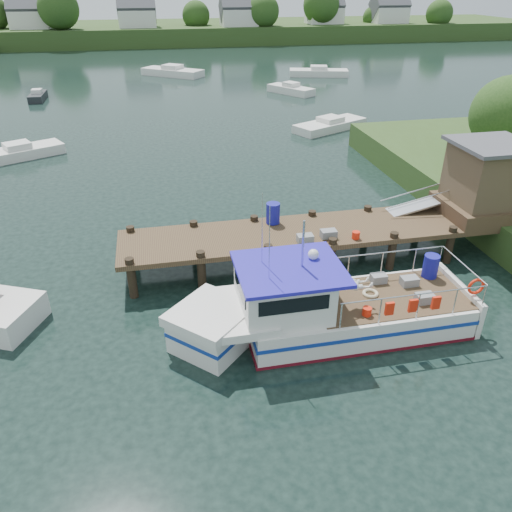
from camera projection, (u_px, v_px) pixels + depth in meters
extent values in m
plane|color=black|center=(273.00, 264.00, 20.29)|extent=(160.00, 160.00, 0.00)
cylinder|color=#332114|center=(498.00, 159.00, 27.14)|extent=(0.50, 0.50, 3.05)
sphere|color=#2A4919|center=(509.00, 114.00, 25.95)|extent=(3.90, 3.90, 3.90)
cube|color=#2E481D|center=(167.00, 32.00, 91.39)|extent=(140.00, 24.00, 3.00)
cylinder|color=#332114|center=(63.00, 33.00, 80.21)|extent=(0.60, 0.60, 4.80)
sphere|color=#2A4919|center=(58.00, 8.00, 78.48)|extent=(6.34, 6.34, 6.34)
cylinder|color=#332114|center=(133.00, 36.00, 84.30)|extent=(0.60, 0.60, 3.00)
sphere|color=#2A4919|center=(132.00, 22.00, 83.22)|extent=(3.96, 3.96, 3.96)
cylinder|color=#332114|center=(197.00, 32.00, 87.81)|extent=(0.60, 0.60, 3.60)
sphere|color=#2A4919|center=(196.00, 15.00, 86.51)|extent=(4.75, 4.75, 4.75)
cylinder|color=#332114|center=(263.00, 31.00, 86.19)|extent=(0.60, 0.60, 4.20)
sphere|color=#2A4919|center=(263.00, 11.00, 84.67)|extent=(5.54, 5.54, 5.54)
cylinder|color=#332114|center=(320.00, 27.00, 89.70)|extent=(0.60, 0.60, 4.80)
sphere|color=#2A4919|center=(321.00, 5.00, 87.96)|extent=(6.34, 6.34, 6.34)
cylinder|color=#332114|center=(372.00, 30.00, 93.79)|extent=(0.60, 0.60, 3.00)
sphere|color=#2A4919|center=(374.00, 17.00, 92.71)|extent=(3.96, 3.96, 3.96)
cylinder|color=#332114|center=(437.00, 29.00, 92.17)|extent=(0.60, 0.60, 3.60)
sphere|color=#2A4919|center=(439.00, 13.00, 90.87)|extent=(4.75, 4.75, 4.75)
cube|color=silver|center=(31.00, 21.00, 81.11)|extent=(6.00, 5.00, 3.00)
cube|color=#47474C|center=(28.00, 8.00, 80.18)|extent=(6.20, 5.09, 5.09)
cube|color=silver|center=(138.00, 20.00, 83.26)|extent=(6.00, 5.00, 3.00)
cube|color=#47474C|center=(136.00, 7.00, 82.33)|extent=(6.20, 5.09, 5.09)
cube|color=silver|center=(239.00, 19.00, 85.41)|extent=(6.00, 5.00, 3.00)
cube|color=#47474C|center=(239.00, 6.00, 84.48)|extent=(6.20, 5.09, 5.09)
cube|color=silver|center=(324.00, 17.00, 89.95)|extent=(6.00, 5.00, 3.00)
cube|color=#47474C|center=(325.00, 5.00, 89.02)|extent=(6.20, 5.09, 5.09)
cube|color=silver|center=(388.00, 16.00, 91.21)|extent=(6.00, 5.00, 3.00)
cube|color=#47474C|center=(390.00, 5.00, 90.29)|extent=(6.20, 5.09, 5.09)
cube|color=#483522|center=(322.00, 231.00, 20.01)|extent=(16.00, 3.00, 0.20)
cylinder|color=black|center=(132.00, 282.00, 17.89)|extent=(0.32, 0.32, 1.90)
cylinder|color=black|center=(133.00, 248.00, 20.11)|extent=(0.32, 0.32, 1.90)
cylinder|color=black|center=(202.00, 274.00, 18.33)|extent=(0.32, 0.32, 1.90)
cylinder|color=black|center=(195.00, 242.00, 20.55)|extent=(0.32, 0.32, 1.90)
cylinder|color=black|center=(268.00, 267.00, 18.77)|extent=(0.32, 0.32, 1.90)
cylinder|color=black|center=(254.00, 237.00, 20.99)|extent=(0.32, 0.32, 1.90)
cylinder|color=black|center=(331.00, 261.00, 19.21)|extent=(0.32, 0.32, 1.90)
cylinder|color=black|center=(311.00, 231.00, 21.43)|extent=(0.32, 0.32, 1.90)
cylinder|color=black|center=(391.00, 254.00, 19.65)|extent=(0.32, 0.32, 1.90)
cylinder|color=black|center=(366.00, 226.00, 21.88)|extent=(0.32, 0.32, 1.90)
cylinder|color=black|center=(449.00, 248.00, 20.10)|extent=(0.32, 0.32, 1.90)
cylinder|color=black|center=(418.00, 221.00, 22.32)|extent=(0.32, 0.32, 1.90)
cylinder|color=black|center=(504.00, 242.00, 20.54)|extent=(0.32, 0.32, 1.90)
cylinder|color=black|center=(468.00, 216.00, 22.76)|extent=(0.32, 0.32, 1.90)
cube|color=#483522|center=(480.00, 207.00, 21.05)|extent=(3.20, 3.00, 0.60)
cube|color=#4F3E2C|center=(488.00, 176.00, 20.36)|extent=(2.60, 2.60, 2.40)
cube|color=#47474C|center=(495.00, 145.00, 19.73)|extent=(3.00, 3.00, 0.15)
cube|color=#A5A8AD|center=(420.00, 205.00, 21.43)|extent=(3.34, 0.90, 0.79)
cylinder|color=silver|center=(426.00, 197.00, 20.85)|extent=(3.34, 0.05, 0.76)
cylinder|color=silver|center=(417.00, 190.00, 21.53)|extent=(3.34, 0.05, 0.76)
cube|color=slate|center=(305.00, 238.00, 18.85)|extent=(0.60, 0.40, 0.30)
cube|color=slate|center=(329.00, 234.00, 19.19)|extent=(0.60, 0.40, 0.30)
cylinder|color=red|center=(356.00, 235.00, 19.12)|extent=(0.30, 0.30, 0.28)
cylinder|color=navy|center=(273.00, 213.00, 20.19)|extent=(0.56, 0.56, 0.85)
cube|color=silver|center=(354.00, 314.00, 16.34)|extent=(7.08, 2.85, 1.08)
cube|color=silver|center=(211.00, 332.00, 15.49)|extent=(2.83, 2.83, 1.08)
cube|color=silver|center=(210.00, 314.00, 15.16)|extent=(3.10, 3.10, 0.33)
cube|color=silver|center=(241.00, 312.00, 15.34)|extent=(1.89, 2.69, 0.28)
cube|color=navy|center=(355.00, 311.00, 16.27)|extent=(7.18, 2.89, 0.13)
cube|color=navy|center=(211.00, 329.00, 15.43)|extent=(2.88, 2.88, 0.13)
cube|color=#5D0D18|center=(353.00, 326.00, 16.58)|extent=(7.18, 2.87, 0.13)
cube|color=#483522|center=(389.00, 296.00, 16.27)|extent=(5.10, 2.56, 0.04)
cube|color=silver|center=(457.00, 299.00, 16.95)|extent=(0.20, 2.83, 1.27)
cube|color=silver|center=(283.00, 291.00, 15.29)|extent=(2.65, 2.46, 1.41)
cube|color=black|center=(294.00, 306.00, 14.10)|extent=(2.08, 0.04, 0.47)
cube|color=black|center=(274.00, 263.00, 16.21)|extent=(2.08, 0.04, 0.47)
cube|color=black|center=(240.00, 288.00, 14.91)|extent=(0.04, 1.70, 0.47)
cube|color=#251DB5|center=(290.00, 269.00, 14.95)|extent=(3.21, 2.74, 0.11)
cylinder|color=silver|center=(303.00, 244.00, 14.63)|extent=(0.08, 0.08, 1.51)
cylinder|color=silver|center=(269.00, 244.00, 13.84)|extent=(0.02, 0.02, 2.26)
cylinder|color=silver|center=(262.00, 229.00, 14.65)|extent=(0.02, 0.02, 2.26)
sphere|color=silver|center=(313.00, 254.00, 15.34)|extent=(0.34, 0.34, 0.34)
cylinder|color=silver|center=(416.00, 295.00, 14.75)|extent=(4.72, 0.05, 0.04)
cylinder|color=silver|center=(379.00, 253.00, 16.98)|extent=(4.72, 0.05, 0.04)
cylinder|color=silver|center=(464.00, 265.00, 16.29)|extent=(0.05, 2.59, 0.04)
cylinder|color=silver|center=(341.00, 316.00, 14.56)|extent=(0.04, 0.04, 0.90)
cylinder|color=silver|center=(314.00, 272.00, 16.78)|extent=(0.04, 0.04, 0.90)
cylinder|color=silver|center=(380.00, 311.00, 14.78)|extent=(0.04, 0.04, 0.90)
cylinder|color=silver|center=(348.00, 268.00, 17.00)|extent=(0.04, 0.04, 0.90)
cylinder|color=silver|center=(418.00, 307.00, 15.00)|extent=(0.04, 0.04, 0.90)
cylinder|color=silver|center=(382.00, 264.00, 17.22)|extent=(0.04, 0.04, 0.90)
cylinder|color=silver|center=(455.00, 302.00, 15.22)|extent=(0.04, 0.04, 0.90)
cylinder|color=silver|center=(414.00, 260.00, 17.44)|extent=(0.04, 0.04, 0.90)
cylinder|color=silver|center=(484.00, 298.00, 15.39)|extent=(0.04, 0.04, 0.90)
cylinder|color=silver|center=(440.00, 258.00, 17.62)|extent=(0.04, 0.04, 0.90)
cube|color=slate|center=(425.00, 298.00, 15.88)|extent=(0.57, 0.38, 0.30)
cube|color=slate|center=(409.00, 281.00, 16.76)|extent=(0.57, 0.38, 0.30)
cube|color=slate|center=(379.00, 279.00, 16.92)|extent=(0.52, 0.36, 0.30)
cylinder|color=navy|center=(431.00, 266.00, 17.13)|extent=(0.53, 0.53, 0.83)
cylinder|color=red|center=(367.00, 312.00, 15.27)|extent=(0.28, 0.28, 0.28)
torus|color=#BFB28C|center=(370.00, 293.00, 16.30)|extent=(0.53, 0.53, 0.11)
torus|color=red|center=(476.00, 286.00, 15.84)|extent=(0.59, 0.10, 0.58)
cube|color=red|center=(389.00, 309.00, 14.78)|extent=(0.26, 0.10, 0.42)
cube|color=red|center=(413.00, 306.00, 14.91)|extent=(0.26, 0.10, 0.42)
cube|color=red|center=(436.00, 303.00, 15.05)|extent=(0.26, 0.10, 0.42)
imported|color=silver|center=(345.00, 285.00, 15.33)|extent=(0.40, 0.60, 1.66)
cube|color=silver|center=(319.00, 73.00, 58.82)|extent=(7.16, 4.04, 0.73)
cube|color=silver|center=(319.00, 68.00, 58.55)|extent=(2.27, 2.08, 0.47)
cube|color=silver|center=(19.00, 153.00, 32.05)|extent=(5.66, 4.15, 0.63)
cube|color=silver|center=(17.00, 146.00, 31.82)|extent=(1.95, 1.86, 0.41)
cube|color=silver|center=(291.00, 90.00, 49.88)|extent=(4.19, 5.11, 0.70)
cube|color=silver|center=(291.00, 84.00, 49.62)|extent=(1.78, 1.83, 0.45)
cube|color=silver|center=(330.00, 125.00, 38.12)|extent=(6.34, 4.56, 0.61)
cube|color=silver|center=(330.00, 119.00, 37.89)|extent=(2.17, 2.06, 0.39)
cube|color=silver|center=(173.00, 72.00, 58.91)|extent=(7.37, 6.50, 0.79)
cube|color=silver|center=(172.00, 67.00, 58.61)|extent=(2.72, 2.66, 0.51)
cube|color=black|center=(38.00, 97.00, 47.27)|extent=(1.24, 3.64, 0.64)
cube|color=silver|center=(37.00, 91.00, 47.03)|extent=(0.87, 1.02, 0.41)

